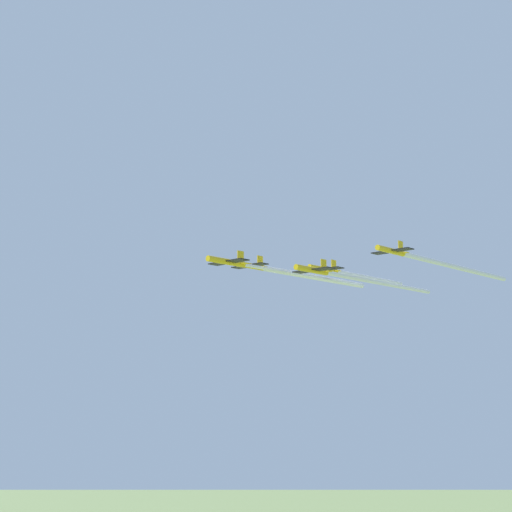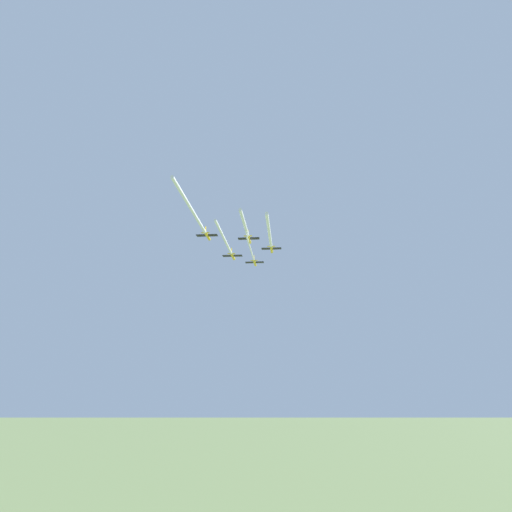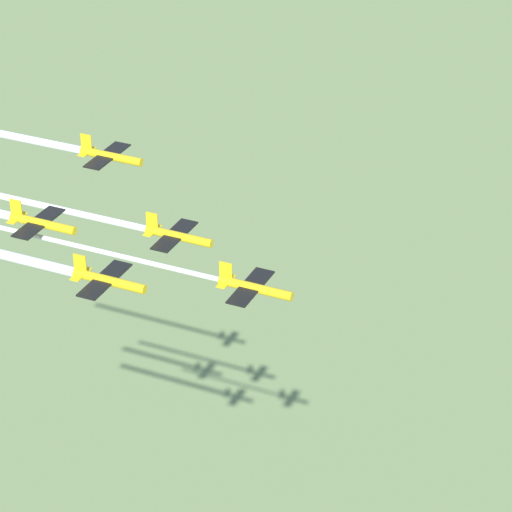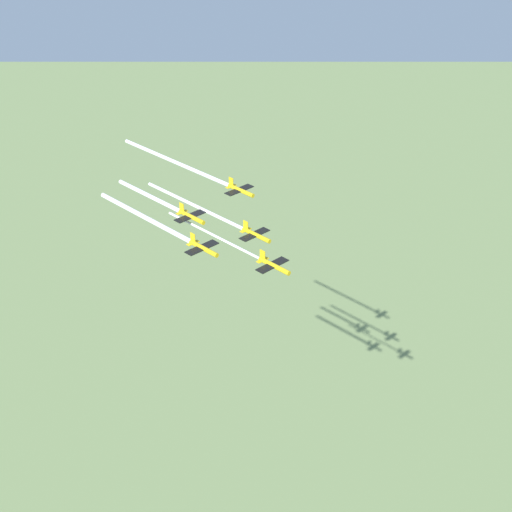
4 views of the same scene
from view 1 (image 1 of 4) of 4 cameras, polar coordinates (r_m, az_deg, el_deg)
The scene contains 10 objects.
jet_0 at distance 149.21m, azimuth -2.29°, elevation -0.45°, with size 9.22×9.11×3.51m.
jet_1 at distance 154.60m, azimuth 4.56°, elevation -1.11°, with size 9.22×9.11×3.51m.
jet_2 at distance 167.73m, azimuth -0.58°, elevation -0.76°, with size 9.22×9.11×3.51m.
jet_3 at distance 163.08m, azimuth 10.79°, elevation 0.42°, with size 9.22×9.11×3.51m.
jet_4 at distance 173.68m, azimuth 5.47°, elevation -1.07°, with size 9.22×9.11×3.51m.
smoke_trail_0 at distance 166.31m, azimuth 3.55°, elevation -1.50°, with size 28.52×25.68×0.70m.
smoke_trail_1 at distance 175.97m, azimuth 10.05°, elevation -2.15°, with size 33.34×30.05×1.02m.
smoke_trail_2 at distance 186.55m, azimuth 4.85°, elevation -1.73°, with size 31.53×28.47×1.34m.
smoke_trail_3 at distance 189.75m, azimuth 15.91°, elevation -0.90°, with size 40.16×36.20×1.23m.
smoke_trail_4 at distance 189.23m, azimuth 9.12°, elevation -1.78°, with size 22.72×20.56×1.27m.
Camera 1 is at (-21.22, -105.08, 140.86)m, focal length 50.00 mm.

